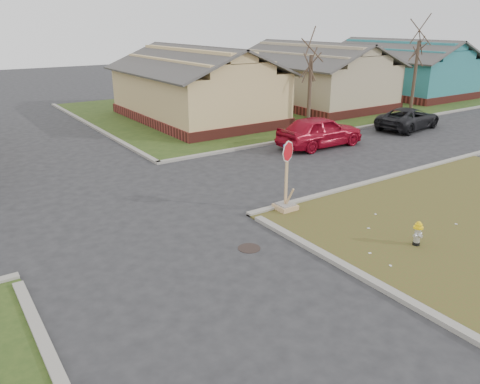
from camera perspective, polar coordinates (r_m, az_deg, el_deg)
ground at (r=12.73m, az=-8.41°, el=-8.49°), size 120.00×120.00×0.00m
verge_far_right at (r=39.26m, az=9.36°, el=11.04°), size 37.00×19.00×0.05m
curbs at (r=16.99m, az=-15.88°, el=-1.53°), size 80.00×40.00×0.12m
manhole at (r=13.32m, az=1.13°, el=-6.86°), size 0.64×0.64×0.01m
side_house_yellow at (r=30.69m, az=-5.41°, el=12.81°), size 7.60×11.60×4.70m
side_house_tan at (r=36.54m, az=8.85°, el=13.83°), size 7.60×11.60×4.70m
side_house_teal at (r=43.92m, az=18.81°, el=14.06°), size 7.60×11.60×4.70m
tree_mid_right at (r=27.91m, az=8.47°, el=11.88°), size 0.22×0.22×4.20m
tree_far_right at (r=35.53m, az=20.52°, el=13.06°), size 0.22×0.22×4.76m
fire_hydrant at (r=14.15m, az=20.84°, el=-4.58°), size 0.27×0.27×0.73m
stop_sign at (r=15.75m, az=5.61°, el=-0.35°), size 0.68×0.66×2.39m
red_sedan at (r=24.21m, az=9.72°, el=7.32°), size 4.72×1.95×1.60m
dark_pickup at (r=29.70m, az=19.86°, el=8.44°), size 4.82×2.74×1.27m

